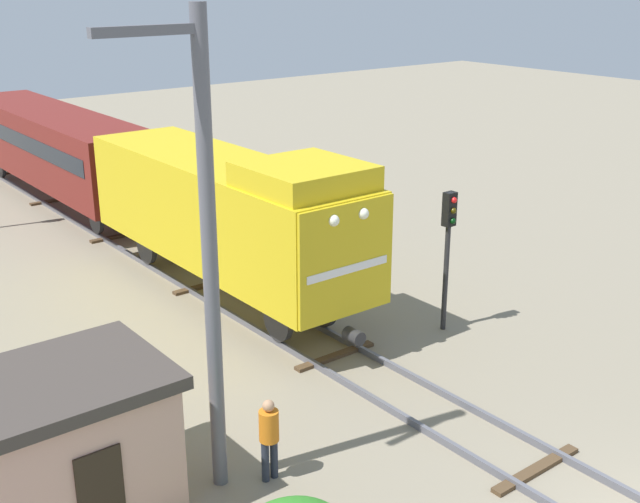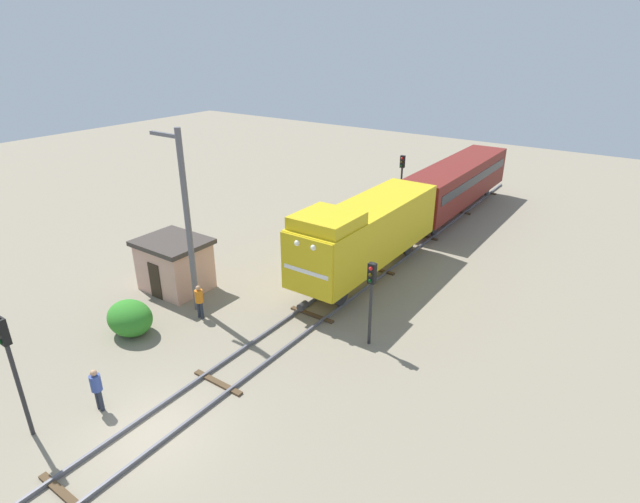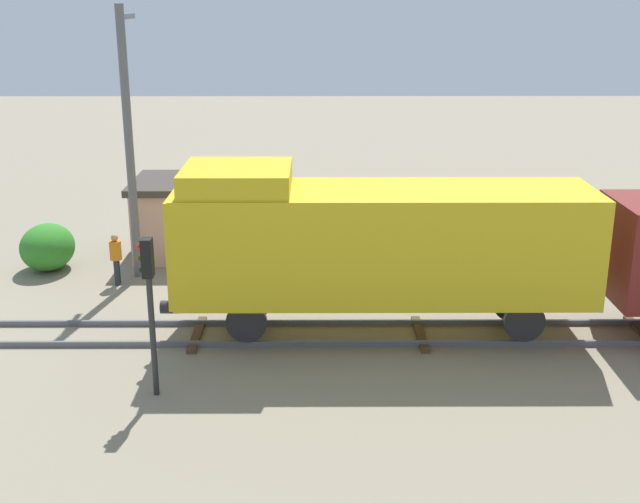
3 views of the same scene
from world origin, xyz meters
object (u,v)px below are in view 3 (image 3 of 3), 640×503
at_px(worker_by_signal, 116,255).
at_px(locomotive, 376,240).
at_px(traffic_signal_mid, 149,288).
at_px(relay_hut, 175,216).
at_px(catenary_mast, 129,139).

bearing_deg(worker_by_signal, locomotive, 40.06).
relative_size(traffic_signal_mid, relay_hut, 1.10).
height_order(traffic_signal_mid, worker_by_signal, traffic_signal_mid).
bearing_deg(catenary_mast, relay_hut, 159.99).
xyz_separation_m(traffic_signal_mid, worker_by_signal, (-7.60, -2.69, -1.69)).
bearing_deg(worker_by_signal, catenary_mast, 127.24).
bearing_deg(relay_hut, worker_by_signal, -22.84).
distance_m(worker_by_signal, catenary_mast, 3.77).
height_order(locomotive, relay_hut, locomotive).
bearing_deg(catenary_mast, locomotive, 56.30).
bearing_deg(locomotive, worker_by_signal, -117.46).
relative_size(worker_by_signal, relay_hut, 0.49).
distance_m(locomotive, relay_hut, 10.15).
distance_m(traffic_signal_mid, worker_by_signal, 8.24).
xyz_separation_m(worker_by_signal, catenary_mast, (-0.86, 0.50, 3.63)).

